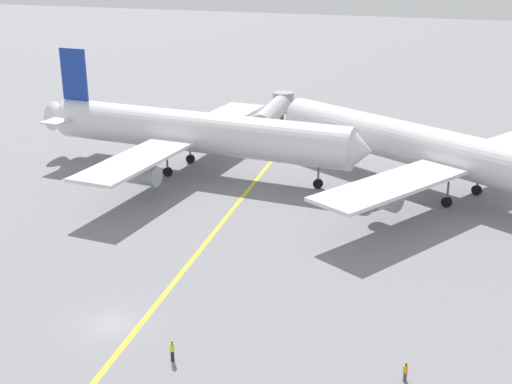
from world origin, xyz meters
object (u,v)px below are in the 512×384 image
ground_crew_ramp_agent_by_cones (405,372)px  ground_crew_marshaller_foreground (172,350)px  airliner_being_pushed (445,153)px  jet_bridge (275,110)px  airliner_at_gate_left (195,132)px  pushback_tug (267,135)px

ground_crew_ramp_agent_by_cones → ground_crew_marshaller_foreground: bearing=-167.4°
airliner_being_pushed → jet_bridge: (-30.67, 20.87, -1.32)m
ground_crew_ramp_agent_by_cones → ground_crew_marshaller_foreground: (-17.33, -3.88, 0.11)m
ground_crew_marshaller_foreground → jet_bridge: bearing=103.0°
airliner_being_pushed → jet_bridge: 37.12m
airliner_at_gate_left → pushback_tug: 19.58m
airliner_at_gate_left → ground_crew_ramp_agent_by_cones: bearing=-47.4°
airliner_being_pushed → ground_crew_marshaller_foreground: size_ratio=30.48×
ground_crew_ramp_agent_by_cones → ground_crew_marshaller_foreground: size_ratio=0.89×
pushback_tug → airliner_being_pushed: bearing=-27.4°
airliner_being_pushed → jet_bridge: size_ratio=2.75×
jet_bridge → ground_crew_ramp_agent_by_cones: bearing=-62.6°
ground_crew_marshaller_foreground → pushback_tug: bearing=103.7°
ground_crew_marshaller_foreground → jet_bridge: size_ratio=0.09×
ground_crew_ramp_agent_by_cones → jet_bridge: bearing=117.4°
airliner_at_gate_left → airliner_being_pushed: airliner_being_pushed is taller
airliner_being_pushed → pushback_tug: (-30.25, 15.70, -4.50)m
airliner_being_pushed → ground_crew_ramp_agent_by_cones: size_ratio=34.29×
airliner_being_pushed → airliner_at_gate_left: bearing=-175.2°
pushback_tug → jet_bridge: jet_bridge is taller
jet_bridge → airliner_being_pushed: bearing=-34.2°
jet_bridge → pushback_tug: bearing=-85.3°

